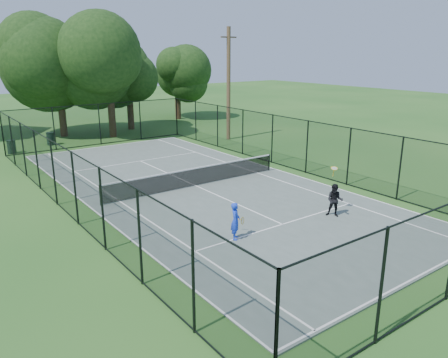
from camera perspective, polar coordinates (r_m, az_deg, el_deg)
ground at (r=22.35m, az=-3.72°, el=-1.02°), size 120.00×120.00×0.00m
tennis_court at (r=22.34m, az=-3.72°, el=-0.95°), size 11.00×24.00×0.06m
tennis_net at (r=22.18m, az=-3.75°, el=0.40°), size 10.08×0.08×0.95m
fence at (r=21.94m, az=-3.79°, el=2.72°), size 13.10×26.10×3.00m
tree_near_left at (r=37.34m, az=-21.05°, el=14.45°), size 7.57×7.57×9.87m
tree_near_mid at (r=35.85m, az=-14.85°, el=13.67°), size 6.56×6.56×8.58m
tree_near_right at (r=39.22m, az=-12.42°, el=13.44°), size 5.57×5.57×7.69m
tree_far_right at (r=44.70m, az=-6.14°, el=13.00°), size 4.98×4.98×6.59m
trash_bin_left at (r=32.77m, az=-26.00°, el=3.82°), size 0.58×0.58×0.92m
trash_bin_right at (r=34.59m, az=-21.71°, el=4.93°), size 0.58×0.58×0.94m
utility_pole at (r=33.82m, az=0.59°, el=12.32°), size 1.40×0.30×8.39m
player_blue at (r=15.90m, az=1.51°, el=-5.50°), size 0.88×0.60×1.39m
player_black at (r=18.59m, az=14.27°, el=-2.70°), size 0.91×1.15×2.02m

